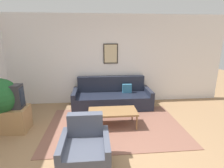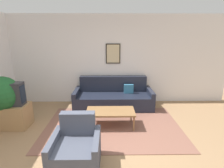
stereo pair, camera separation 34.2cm
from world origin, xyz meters
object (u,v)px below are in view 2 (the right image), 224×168
couch (113,97)px  coffee_table (110,112)px  potted_plant_tall (2,95)px  tv (9,94)px  armchair (76,150)px

couch → coffee_table: size_ratio=2.04×
couch → potted_plant_tall: bearing=-154.5°
tv → armchair: bearing=-37.3°
coffee_table → potted_plant_tall: size_ratio=0.93×
armchair → couch: bearing=65.2°
potted_plant_tall → armchair: bearing=-34.8°
tv → potted_plant_tall: (-0.15, -0.01, -0.01)m
coffee_table → potted_plant_tall: potted_plant_tall is taller
armchair → potted_plant_tall: size_ratio=0.68×
coffee_table → potted_plant_tall: (-2.43, 0.01, 0.44)m
couch → armchair: bearing=-104.8°
coffee_table → armchair: 1.41m
couch → coffee_table: 1.22m
potted_plant_tall → coffee_table: bearing=-0.2°
couch → armchair: couch is taller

